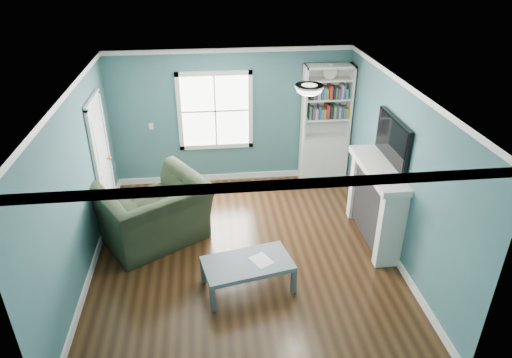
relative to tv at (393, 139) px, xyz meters
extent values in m
plane|color=black|center=(-2.20, -0.20, -1.72)|extent=(5.00, 5.00, 0.00)
plane|color=#395D6B|center=(-2.20, 2.30, -0.43)|extent=(4.50, 0.00, 4.50)
plane|color=#395D6B|center=(-2.20, -2.70, -0.43)|extent=(4.50, 0.00, 4.50)
plane|color=#395D6B|center=(-4.45, -0.20, -0.43)|extent=(0.00, 5.00, 5.00)
plane|color=#395D6B|center=(0.05, -0.20, -0.43)|extent=(0.00, 5.00, 5.00)
plane|color=white|center=(-2.20, -0.20, 0.88)|extent=(5.00, 5.00, 0.00)
cube|color=white|center=(-2.20, 2.28, -1.66)|extent=(4.50, 0.03, 0.12)
cube|color=white|center=(-4.44, -0.20, -1.66)|extent=(0.03, 5.00, 0.12)
cube|color=white|center=(0.03, -0.20, -1.66)|extent=(0.03, 5.00, 0.12)
cube|color=white|center=(-2.20, 2.28, 0.84)|extent=(4.50, 0.04, 0.08)
cube|color=white|center=(-2.20, -2.68, 0.84)|extent=(4.50, 0.04, 0.08)
cube|color=white|center=(-4.43, -0.20, 0.84)|extent=(0.04, 5.00, 0.08)
cube|color=white|center=(0.03, -0.20, 0.84)|extent=(0.04, 5.00, 0.08)
cube|color=white|center=(-2.50, 2.29, -0.27)|extent=(1.24, 0.01, 1.34)
cube|color=white|center=(-3.16, 2.28, -0.27)|extent=(0.08, 0.06, 1.50)
cube|color=white|center=(-1.84, 2.28, -0.27)|extent=(0.08, 0.06, 1.50)
cube|color=white|center=(-2.50, 2.28, -0.98)|extent=(1.40, 0.06, 0.08)
cube|color=white|center=(-2.50, 2.28, 0.44)|extent=(1.40, 0.06, 0.08)
cube|color=white|center=(-2.50, 2.28, -0.27)|extent=(1.24, 0.03, 0.03)
cube|color=white|center=(-2.50, 2.28, -0.27)|extent=(0.03, 0.03, 1.34)
cube|color=silver|center=(-0.43, 2.10, -1.27)|extent=(0.90, 0.35, 0.90)
cube|color=silver|center=(-0.86, 2.10, -0.12)|extent=(0.04, 0.35, 1.40)
cube|color=silver|center=(0.00, 2.10, -0.12)|extent=(0.04, 0.35, 1.40)
cube|color=silver|center=(-0.43, 2.26, -0.12)|extent=(0.90, 0.02, 1.40)
cube|color=silver|center=(-0.43, 2.10, 0.55)|extent=(0.90, 0.35, 0.04)
cube|color=silver|center=(-0.43, 2.10, -0.80)|extent=(0.84, 0.33, 0.03)
cube|color=silver|center=(-0.43, 2.10, -0.42)|extent=(0.84, 0.33, 0.03)
cube|color=silver|center=(-0.43, 2.10, -0.04)|extent=(0.84, 0.33, 0.03)
cube|color=silver|center=(-0.43, 2.10, 0.32)|extent=(0.84, 0.33, 0.03)
cube|color=#33723F|center=(-0.43, 2.08, -0.30)|extent=(0.70, 0.25, 0.22)
cube|color=#593366|center=(-0.43, 2.08, 0.08)|extent=(0.70, 0.25, 0.22)
cylinder|color=beige|center=(-0.43, 2.05, 0.46)|extent=(0.26, 0.06, 0.26)
cube|color=black|center=(-0.11, 0.00, -1.12)|extent=(0.30, 1.20, 1.10)
cube|color=black|center=(-0.13, 0.00, -1.32)|extent=(0.22, 0.65, 0.70)
cube|color=silver|center=(-0.13, -0.67, -1.12)|extent=(0.36, 0.16, 1.20)
cube|color=silver|center=(-0.13, 0.67, -1.12)|extent=(0.36, 0.16, 1.20)
cube|color=silver|center=(-0.15, 0.00, -0.47)|extent=(0.44, 1.58, 0.10)
cube|color=black|center=(0.00, 0.00, 0.00)|extent=(0.06, 1.10, 0.65)
cube|color=silver|center=(-4.43, 1.20, -0.70)|extent=(0.04, 0.80, 2.05)
cube|color=white|center=(-4.42, 0.75, -0.70)|extent=(0.05, 0.08, 2.13)
cube|color=white|center=(-4.42, 1.65, -0.70)|extent=(0.05, 0.08, 2.13)
cube|color=white|center=(-4.42, 1.20, 0.36)|extent=(0.05, 0.98, 0.08)
sphere|color=#BF8C3F|center=(-4.37, 1.50, -0.77)|extent=(0.07, 0.07, 0.07)
ellipsoid|color=white|center=(-1.30, -0.10, 0.82)|extent=(0.34, 0.34, 0.15)
cylinder|color=white|center=(-1.30, -0.10, 0.86)|extent=(0.38, 0.38, 0.03)
cube|color=white|center=(-3.70, 2.28, -0.52)|extent=(0.08, 0.01, 0.12)
imported|color=black|center=(-3.58, 0.37, -1.04)|extent=(1.86, 1.69, 1.36)
cube|color=#454B53|center=(-2.71, -1.35, -1.54)|extent=(0.08, 0.08, 0.37)
cube|color=#454B53|center=(-1.61, -1.12, -1.54)|extent=(0.08, 0.08, 0.37)
cube|color=#454B53|center=(-2.83, -0.77, -1.54)|extent=(0.08, 0.08, 0.37)
cube|color=#454B53|center=(-1.73, -0.54, -1.54)|extent=(0.08, 0.08, 0.37)
cube|color=#515D68|center=(-2.22, -0.95, -1.32)|extent=(1.30, 0.88, 0.06)
cube|color=white|center=(-2.03, -0.93, -1.29)|extent=(0.35, 0.38, 0.00)
camera|label=1|loc=(-2.66, -5.84, 2.59)|focal=32.00mm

